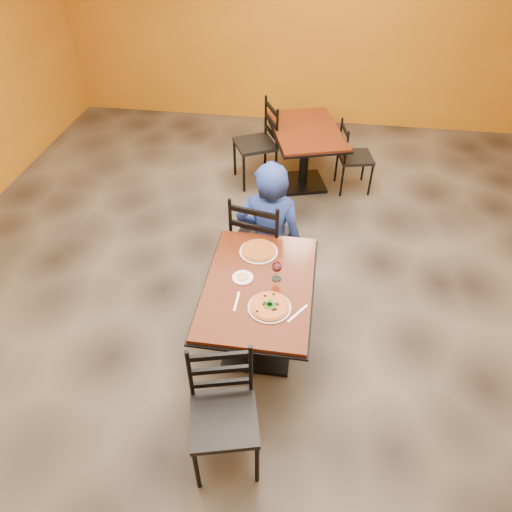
% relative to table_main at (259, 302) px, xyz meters
% --- Properties ---
extents(floor, '(7.00, 8.00, 0.01)m').
position_rel_table_main_xyz_m(floor, '(0.00, 0.50, -0.56)').
color(floor, black).
rests_on(floor, ground).
extents(wall_back, '(7.00, 0.01, 3.00)m').
position_rel_table_main_xyz_m(wall_back, '(0.00, 4.50, 0.94)').
color(wall_back, '#C67B16').
rests_on(wall_back, ground).
extents(table_main, '(0.83, 1.23, 0.75)m').
position_rel_table_main_xyz_m(table_main, '(0.00, 0.00, 0.00)').
color(table_main, '#57230D').
rests_on(table_main, floor).
extents(table_second, '(1.09, 1.34, 0.75)m').
position_rel_table_main_xyz_m(table_second, '(0.18, 2.64, -0.00)').
color(table_second, '#57230D').
rests_on(table_second, floor).
extents(chair_main_near, '(0.52, 0.52, 0.94)m').
position_rel_table_main_xyz_m(chair_main_near, '(-0.08, -0.97, -0.08)').
color(chair_main_near, black).
rests_on(chair_main_near, floor).
extents(chair_main_far, '(0.55, 0.55, 1.03)m').
position_rel_table_main_xyz_m(chair_main_far, '(-0.09, 0.83, -0.04)').
color(chair_main_far, black).
rests_on(chair_main_far, floor).
extents(chair_second_left, '(0.61, 0.61, 1.01)m').
position_rel_table_main_xyz_m(chair_second_left, '(-0.43, 2.64, -0.05)').
color(chair_second_left, black).
rests_on(chair_second_left, floor).
extents(chair_second_right, '(0.46, 0.46, 0.85)m').
position_rel_table_main_xyz_m(chair_second_right, '(0.79, 2.64, -0.13)').
color(chair_second_right, black).
rests_on(chair_second_right, floor).
extents(diner, '(0.63, 0.42, 1.27)m').
position_rel_table_main_xyz_m(diner, '(-0.03, 0.91, 0.08)').
color(diner, navy).
rests_on(diner, floor).
extents(plate_main, '(0.31, 0.31, 0.01)m').
position_rel_table_main_xyz_m(plate_main, '(0.11, -0.23, 0.20)').
color(plate_main, white).
rests_on(plate_main, table_main).
extents(pizza_main, '(0.28, 0.28, 0.02)m').
position_rel_table_main_xyz_m(pizza_main, '(0.11, -0.23, 0.21)').
color(pizza_main, maroon).
rests_on(pizza_main, plate_main).
extents(plate_far, '(0.31, 0.31, 0.01)m').
position_rel_table_main_xyz_m(plate_far, '(-0.05, 0.36, 0.20)').
color(plate_far, white).
rests_on(plate_far, table_main).
extents(pizza_far, '(0.28, 0.28, 0.02)m').
position_rel_table_main_xyz_m(pizza_far, '(-0.05, 0.36, 0.21)').
color(pizza_far, '#B77423').
rests_on(pizza_far, plate_far).
extents(side_plate, '(0.16, 0.16, 0.01)m').
position_rel_table_main_xyz_m(side_plate, '(-0.13, 0.05, 0.20)').
color(side_plate, white).
rests_on(side_plate, table_main).
extents(dip, '(0.09, 0.09, 0.01)m').
position_rel_table_main_xyz_m(dip, '(-0.13, 0.05, 0.21)').
color(dip, tan).
rests_on(dip, side_plate).
extents(wine_glass, '(0.08, 0.08, 0.18)m').
position_rel_table_main_xyz_m(wine_glass, '(0.12, 0.07, 0.28)').
color(wine_glass, white).
rests_on(wine_glass, table_main).
extents(fork, '(0.02, 0.19, 0.00)m').
position_rel_table_main_xyz_m(fork, '(-0.13, -0.20, 0.20)').
color(fork, silver).
rests_on(fork, table_main).
extents(knife, '(0.13, 0.18, 0.00)m').
position_rel_table_main_xyz_m(knife, '(0.31, -0.25, 0.20)').
color(knife, silver).
rests_on(knife, table_main).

